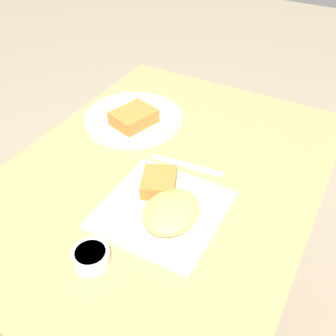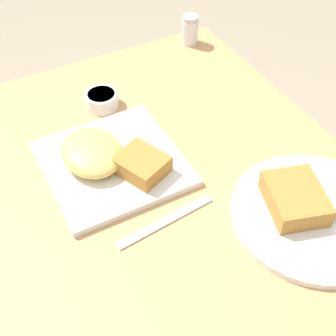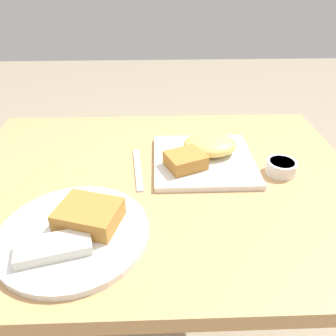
{
  "view_description": "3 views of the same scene",
  "coord_description": "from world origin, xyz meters",
  "px_view_note": "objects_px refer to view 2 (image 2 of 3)",
  "views": [
    {
      "loc": [
        -0.65,
        -0.38,
        1.39
      ],
      "look_at": [
        -0.03,
        -0.03,
        0.8
      ],
      "focal_mm": 42.0,
      "sensor_mm": 36.0,
      "label": 1
    },
    {
      "loc": [
        0.5,
        -0.28,
        1.41
      ],
      "look_at": [
        -0.03,
        0.01,
        0.79
      ],
      "focal_mm": 50.0,
      "sensor_mm": 36.0,
      "label": 2
    },
    {
      "loc": [
        0.0,
        0.67,
        1.2
      ],
      "look_at": [
        -0.02,
        -0.01,
        0.77
      ],
      "focal_mm": 35.0,
      "sensor_mm": 36.0,
      "label": 3
    }
  ],
  "objects_px": {
    "plate_square_near": "(109,159)",
    "plate_oval_far": "(311,210)",
    "sauce_ramekin": "(102,99)",
    "salt_shaker": "(190,31)",
    "butter_knife": "(166,221)"
  },
  "relations": [
    {
      "from": "plate_square_near",
      "to": "salt_shaker",
      "type": "height_order",
      "value": "salt_shaker"
    },
    {
      "from": "plate_oval_far",
      "to": "plate_square_near",
      "type": "bearing_deg",
      "value": -136.41
    },
    {
      "from": "sauce_ramekin",
      "to": "salt_shaker",
      "type": "height_order",
      "value": "salt_shaker"
    },
    {
      "from": "plate_square_near",
      "to": "plate_oval_far",
      "type": "relative_size",
      "value": 0.89
    },
    {
      "from": "butter_knife",
      "to": "salt_shaker",
      "type": "bearing_deg",
      "value": 50.17
    },
    {
      "from": "plate_square_near",
      "to": "sauce_ramekin",
      "type": "height_order",
      "value": "plate_square_near"
    },
    {
      "from": "plate_square_near",
      "to": "plate_oval_far",
      "type": "height_order",
      "value": "plate_square_near"
    },
    {
      "from": "plate_square_near",
      "to": "butter_knife",
      "type": "height_order",
      "value": "plate_square_near"
    },
    {
      "from": "plate_square_near",
      "to": "plate_oval_far",
      "type": "xyz_separation_m",
      "value": [
        0.28,
        0.27,
        -0.01
      ]
    },
    {
      "from": "plate_square_near",
      "to": "salt_shaker",
      "type": "distance_m",
      "value": 0.49
    },
    {
      "from": "sauce_ramekin",
      "to": "salt_shaker",
      "type": "relative_size",
      "value": 0.98
    },
    {
      "from": "butter_knife",
      "to": "plate_oval_far",
      "type": "bearing_deg",
      "value": -30.63
    },
    {
      "from": "plate_oval_far",
      "to": "sauce_ramekin",
      "type": "relative_size",
      "value": 3.92
    },
    {
      "from": "sauce_ramekin",
      "to": "salt_shaker",
      "type": "bearing_deg",
      "value": 114.16
    },
    {
      "from": "sauce_ramekin",
      "to": "butter_knife",
      "type": "xyz_separation_m",
      "value": [
        0.36,
        -0.03,
        -0.02
      ]
    }
  ]
}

